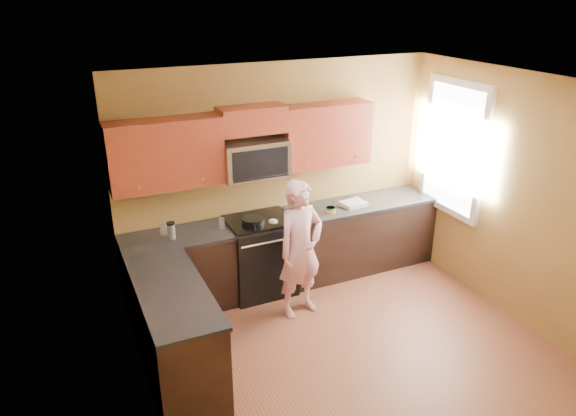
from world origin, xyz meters
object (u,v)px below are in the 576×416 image
microwave (254,176)px  travel_mug (172,239)px  stove (260,255)px  woman (300,249)px  frying_pan (253,222)px  butter_tub (331,213)px

microwave → travel_mug: microwave is taller
stove → woman: size_ratio=0.60×
microwave → frying_pan: microwave is taller
stove → travel_mug: travel_mug is taller
stove → microwave: microwave is taller
microwave → butter_tub: (0.89, -0.24, -0.53)m
microwave → frying_pan: (-0.10, -0.18, -0.50)m
frying_pan → butter_tub: (0.99, -0.06, -0.03)m
travel_mug → stove: bearing=1.6°
microwave → woman: (0.24, -0.74, -0.66)m
butter_tub → stove: bearing=172.9°
microwave → frying_pan: bearing=-118.2°
frying_pan → stove: bearing=46.7°
woman → butter_tub: bearing=25.7°
butter_tub → travel_mug: size_ratio=0.62×
microwave → travel_mug: 1.18m
frying_pan → butter_tub: bearing=13.6°
travel_mug → butter_tub: bearing=-2.4°
stove → microwave: bearing=90.0°
frying_pan → travel_mug: travel_mug is taller
woman → travel_mug: size_ratio=8.18×
stove → frying_pan: frying_pan is taller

